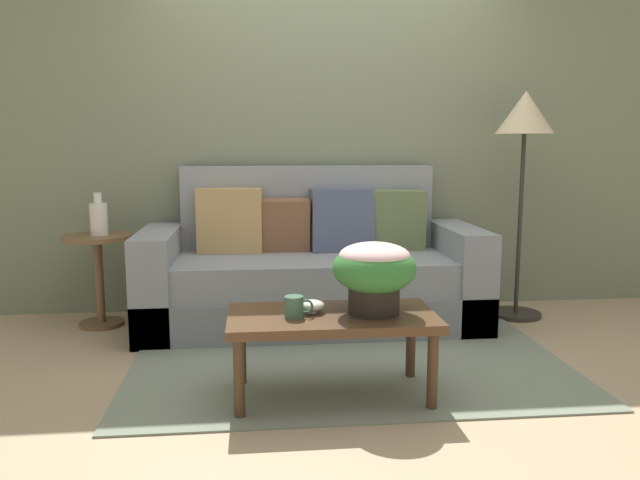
% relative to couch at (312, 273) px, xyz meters
% --- Properties ---
extents(ground_plane, '(14.00, 14.00, 0.00)m').
position_rel_couch_xyz_m(ground_plane, '(0.13, -0.73, -0.34)').
color(ground_plane, tan).
extents(wall_back, '(6.40, 0.12, 2.98)m').
position_rel_couch_xyz_m(wall_back, '(0.13, 0.47, 1.14)').
color(wall_back, slate).
rests_on(wall_back, ground).
extents(area_rug, '(2.40, 1.88, 0.01)m').
position_rel_couch_xyz_m(area_rug, '(0.13, -0.67, -0.34)').
color(area_rug, gray).
rests_on(area_rug, ground).
extents(couch, '(2.25, 0.88, 1.06)m').
position_rel_couch_xyz_m(couch, '(0.00, 0.00, 0.00)').
color(couch, slate).
rests_on(couch, ground).
extents(coffee_table, '(0.99, 0.51, 0.42)m').
position_rel_couch_xyz_m(coffee_table, '(-0.02, -1.28, 0.02)').
color(coffee_table, '#442D1B').
rests_on(coffee_table, ground).
extents(side_table, '(0.45, 0.45, 0.62)m').
position_rel_couch_xyz_m(side_table, '(-1.42, 0.08, 0.08)').
color(side_table, brown).
rests_on(side_table, ground).
extents(floor_lamp, '(0.39, 0.39, 1.57)m').
position_rel_couch_xyz_m(floor_lamp, '(1.46, 0.01, 0.96)').
color(floor_lamp, '#2D2823').
rests_on(floor_lamp, ground).
extents(potted_plant, '(0.40, 0.40, 0.34)m').
position_rel_couch_xyz_m(potted_plant, '(0.18, -1.29, 0.28)').
color(potted_plant, black).
rests_on(potted_plant, coffee_table).
extents(coffee_mug, '(0.14, 0.09, 0.10)m').
position_rel_couch_xyz_m(coffee_mug, '(-0.20, -1.32, 0.12)').
color(coffee_mug, '#3D664C').
rests_on(coffee_mug, coffee_table).
extents(snack_bowl, '(0.12, 0.12, 0.06)m').
position_rel_couch_xyz_m(snack_bowl, '(-0.11, -1.25, 0.11)').
color(snack_bowl, silver).
rests_on(snack_bowl, coffee_table).
extents(table_vase, '(0.11, 0.11, 0.28)m').
position_rel_couch_xyz_m(table_vase, '(-1.41, 0.08, 0.39)').
color(table_vase, silver).
rests_on(table_vase, side_table).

